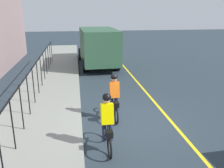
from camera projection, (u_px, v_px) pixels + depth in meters
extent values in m
plane|color=#27333C|center=(129.00, 122.00, 9.22)|extent=(80.00, 80.00, 0.00)
cube|color=yellow|center=(170.00, 120.00, 9.45)|extent=(36.00, 0.12, 0.01)
cube|color=gray|center=(37.00, 127.00, 8.72)|extent=(40.00, 3.20, 0.15)
cylinder|color=black|center=(0.00, 148.00, 5.78)|extent=(0.04, 0.04, 1.60)
cylinder|color=black|center=(13.00, 125.00, 6.97)|extent=(0.04, 0.04, 1.60)
cylinder|color=black|center=(22.00, 108.00, 8.16)|extent=(0.04, 0.04, 1.60)
cylinder|color=black|center=(28.00, 95.00, 9.35)|extent=(0.04, 0.04, 1.60)
cylinder|color=black|center=(33.00, 85.00, 10.54)|extent=(0.04, 0.04, 1.60)
cylinder|color=black|center=(38.00, 77.00, 11.73)|extent=(0.04, 0.04, 1.60)
cylinder|color=black|center=(41.00, 71.00, 12.92)|extent=(0.04, 0.04, 1.60)
cylinder|color=black|center=(44.00, 66.00, 14.12)|extent=(0.04, 0.04, 1.60)
cylinder|color=black|center=(46.00, 61.00, 15.31)|extent=(0.04, 0.04, 1.60)
cylinder|color=black|center=(48.00, 58.00, 16.50)|extent=(0.04, 0.04, 1.60)
cylinder|color=black|center=(50.00, 54.00, 17.69)|extent=(0.04, 0.04, 1.60)
cylinder|color=black|center=(52.00, 51.00, 18.88)|extent=(0.04, 0.04, 1.60)
cube|color=black|center=(26.00, 76.00, 9.13)|extent=(20.18, 0.04, 0.04)
torus|color=black|center=(104.00, 130.00, 7.92)|extent=(0.66, 0.08, 0.66)
torus|color=black|center=(110.00, 148.00, 6.93)|extent=(0.66, 0.08, 0.66)
cube|color=black|center=(107.00, 131.00, 7.35)|extent=(0.93, 0.06, 0.24)
cylinder|color=black|center=(107.00, 129.00, 7.17)|extent=(0.03, 0.03, 0.35)
cube|color=#F5DF00|center=(107.00, 114.00, 7.07)|extent=(0.35, 0.37, 0.63)
sphere|color=tan|center=(107.00, 100.00, 7.00)|extent=(0.22, 0.22, 0.22)
sphere|color=black|center=(107.00, 97.00, 6.98)|extent=(0.26, 0.26, 0.26)
cylinder|color=#191E38|center=(104.00, 130.00, 7.20)|extent=(0.34, 0.13, 0.65)
cylinder|color=#191E38|center=(111.00, 130.00, 7.23)|extent=(0.34, 0.13, 0.65)
cube|color=black|center=(109.00, 134.00, 6.86)|extent=(0.25, 0.21, 0.18)
torus|color=black|center=(112.00, 105.00, 10.01)|extent=(0.66, 0.08, 0.66)
torus|color=black|center=(116.00, 116.00, 9.03)|extent=(0.66, 0.08, 0.66)
cube|color=black|center=(114.00, 104.00, 9.45)|extent=(0.93, 0.06, 0.24)
cylinder|color=black|center=(115.00, 102.00, 9.26)|extent=(0.03, 0.03, 0.35)
cube|color=orange|center=(114.00, 90.00, 9.17)|extent=(0.35, 0.37, 0.63)
sphere|color=tan|center=(114.00, 79.00, 9.09)|extent=(0.22, 0.22, 0.22)
sphere|color=black|center=(114.00, 77.00, 9.07)|extent=(0.26, 0.26, 0.26)
cylinder|color=#191E38|center=(112.00, 103.00, 9.29)|extent=(0.34, 0.13, 0.65)
cylinder|color=#191E38|center=(117.00, 103.00, 9.32)|extent=(0.34, 0.13, 0.65)
cube|color=black|center=(116.00, 105.00, 8.95)|extent=(0.25, 0.21, 0.18)
cube|color=#2D543A|center=(99.00, 46.00, 17.26)|extent=(4.85, 2.59, 2.30)
cube|color=silver|center=(93.00, 42.00, 20.52)|extent=(1.91, 2.28, 1.90)
cylinder|color=black|center=(81.00, 54.00, 20.48)|extent=(0.97, 0.34, 0.96)
cylinder|color=black|center=(107.00, 53.00, 20.88)|extent=(0.97, 0.34, 0.96)
cylinder|color=black|center=(85.00, 65.00, 16.41)|extent=(0.97, 0.34, 0.96)
cylinder|color=black|center=(117.00, 64.00, 16.81)|extent=(0.97, 0.34, 0.96)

